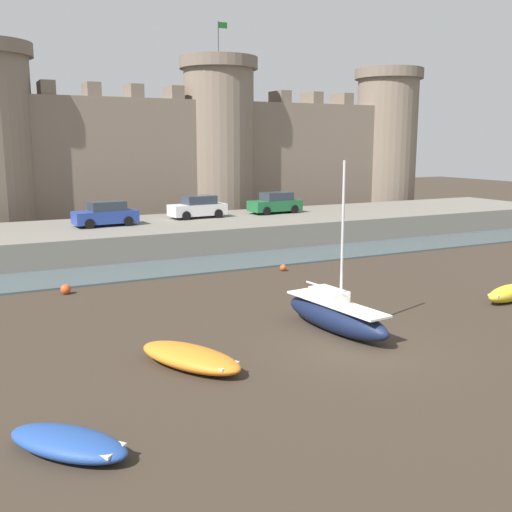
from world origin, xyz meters
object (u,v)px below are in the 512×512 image
(mooring_buoy_mid_mud, at_px, (283,268))
(rowboat_midflat_left, at_px, (509,293))
(car_quay_centre_east, at_px, (198,207))
(mooring_buoy_near_channel, at_px, (66,289))
(sailboat_foreground_right, at_px, (335,315))
(rowboat_foreground_centre, at_px, (68,442))
(car_quay_west, at_px, (106,214))
(rowboat_midflat_centre, at_px, (190,357))
(car_quay_centre_west, at_px, (275,203))

(mooring_buoy_mid_mud, bearing_deg, rowboat_midflat_left, -60.16)
(rowboat_midflat_left, relative_size, mooring_buoy_mid_mud, 8.49)
(car_quay_centre_east, bearing_deg, mooring_buoy_near_channel, -133.58)
(mooring_buoy_mid_mud, bearing_deg, sailboat_foreground_right, -109.01)
(rowboat_midflat_left, xyz_separation_m, car_quay_centre_east, (-6.31, 22.41, 2.06))
(rowboat_midflat_left, distance_m, car_quay_centre_east, 23.37)
(rowboat_foreground_centre, height_order, sailboat_foreground_right, sailboat_foreground_right)
(sailboat_foreground_right, height_order, car_quay_centre_east, sailboat_foreground_right)
(car_quay_west, relative_size, car_quay_centre_east, 1.00)
(sailboat_foreground_right, xyz_separation_m, rowboat_midflat_centre, (-6.23, -1.00, -0.32))
(mooring_buoy_mid_mud, bearing_deg, mooring_buoy_near_channel, 179.68)
(car_quay_centre_east, bearing_deg, sailboat_foreground_right, -98.14)
(mooring_buoy_mid_mud, bearing_deg, car_quay_centre_west, 63.40)
(rowboat_foreground_centre, relative_size, car_quay_centre_east, 0.77)
(rowboat_midflat_centre, distance_m, car_quay_centre_east, 25.45)
(rowboat_midflat_centre, height_order, car_quay_west, car_quay_west)
(car_quay_west, bearing_deg, mooring_buoy_mid_mud, -55.66)
(mooring_buoy_near_channel, xyz_separation_m, mooring_buoy_mid_mud, (11.80, -0.07, -0.06))
(rowboat_foreground_centre, bearing_deg, mooring_buoy_mid_mud, 47.05)
(sailboat_foreground_right, relative_size, rowboat_midflat_centre, 1.52)
(rowboat_foreground_centre, distance_m, mooring_buoy_mid_mud, 20.95)
(mooring_buoy_mid_mud, relative_size, car_quay_centre_west, 0.09)
(rowboat_midflat_left, bearing_deg, rowboat_midflat_centre, -175.92)
(sailboat_foreground_right, xyz_separation_m, mooring_buoy_near_channel, (-8.20, 10.53, -0.43))
(rowboat_midflat_centre, relative_size, car_quay_centre_west, 1.01)
(car_quay_centre_west, bearing_deg, mooring_buoy_mid_mud, -116.60)
(sailboat_foreground_right, bearing_deg, rowboat_midflat_left, 0.77)
(mooring_buoy_mid_mud, xyz_separation_m, car_quay_west, (-7.37, 10.78, 2.27))
(sailboat_foreground_right, distance_m, car_quay_west, 21.65)
(mooring_buoy_mid_mud, xyz_separation_m, car_quay_centre_east, (-0.38, 12.07, 2.27))
(rowboat_foreground_centre, bearing_deg, sailboat_foreground_right, 24.53)
(car_quay_centre_west, distance_m, car_quay_centre_east, 6.45)
(car_quay_centre_east, bearing_deg, car_quay_west, -169.54)
(sailboat_foreground_right, distance_m, mooring_buoy_near_channel, 13.35)
(car_quay_west, bearing_deg, rowboat_foreground_centre, -104.82)
(car_quay_west, xyz_separation_m, car_quay_centre_east, (6.98, 1.29, 0.00))
(mooring_buoy_near_channel, bearing_deg, mooring_buoy_mid_mud, -0.32)
(rowboat_foreground_centre, distance_m, rowboat_midflat_centre, 5.89)
(mooring_buoy_near_channel, xyz_separation_m, car_quay_west, (4.44, 10.72, 2.21))
(rowboat_foreground_centre, height_order, car_quay_centre_west, car_quay_centre_west)
(car_quay_west, bearing_deg, rowboat_midflat_left, -57.81)
(rowboat_midflat_centre, bearing_deg, car_quay_centre_east, 68.12)
(rowboat_foreground_centre, height_order, mooring_buoy_near_channel, rowboat_foreground_centre)
(car_quay_centre_west, bearing_deg, rowboat_midflat_centre, -124.00)
(rowboat_foreground_centre, bearing_deg, mooring_buoy_near_channel, 80.89)
(car_quay_centre_east, bearing_deg, mooring_buoy_mid_mud, -88.19)
(mooring_buoy_mid_mud, height_order, car_quay_west, car_quay_west)
(rowboat_foreground_centre, bearing_deg, rowboat_midflat_centre, 41.09)
(car_quay_centre_east, bearing_deg, rowboat_foreground_centre, -116.88)
(rowboat_midflat_centre, xyz_separation_m, rowboat_midflat_left, (15.76, 1.12, 0.05))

